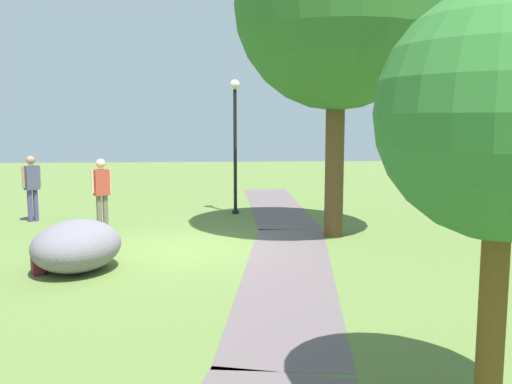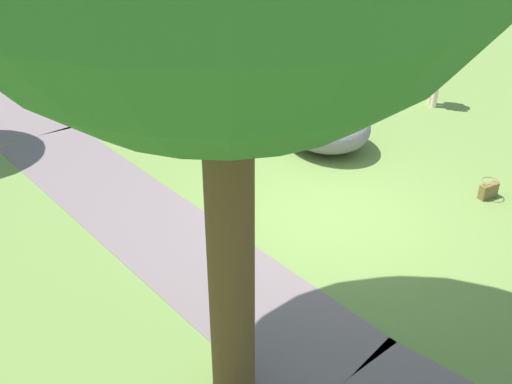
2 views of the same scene
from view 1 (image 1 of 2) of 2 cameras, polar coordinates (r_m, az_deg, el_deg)
The scene contains 11 objects.
ground_plane at distance 12.12m, azimuth -6.70°, elevation -5.79°, with size 48.00×48.00×0.00m, color #5C7537.
footpath_segment_near at distance 18.09m, azimuth 1.91°, elevation -1.32°, with size 8.00×1.61×0.01m.
footpath_segment_mid at distance 10.28m, azimuth 3.27°, elevation -8.16°, with size 8.14×2.69×0.01m.
large_shade_tree at distance 13.46m, azimuth 8.20°, elevation 17.96°, with size 4.65×4.65×7.58m.
young_tree_near_path at distance 5.32m, azimuth 23.67°, elevation 7.04°, with size 2.20×2.20×3.91m.
lamp_post at distance 16.30m, azimuth -2.12°, elevation 6.03°, with size 0.28×0.28×3.85m.
lawn_boulder at distance 10.83m, azimuth -17.62°, elevation -5.18°, with size 2.17×1.92×0.93m.
woman_with_handbag at distance 14.56m, azimuth -15.31°, elevation 0.37°, with size 0.39×0.46×1.77m.
man_near_boulder at distance 16.28m, azimuth -21.68°, elevation 0.83°, with size 0.42×0.43×1.77m.
handbag_on_grass at distance 13.87m, azimuth -15.46°, elevation -3.73°, with size 0.35×0.35×0.31m.
backpack_by_boulder at distance 10.88m, azimuth -21.10°, elevation -6.75°, with size 0.34×0.34×0.40m.
Camera 1 is at (11.78, 0.63, 2.78)m, focal length 39.67 mm.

